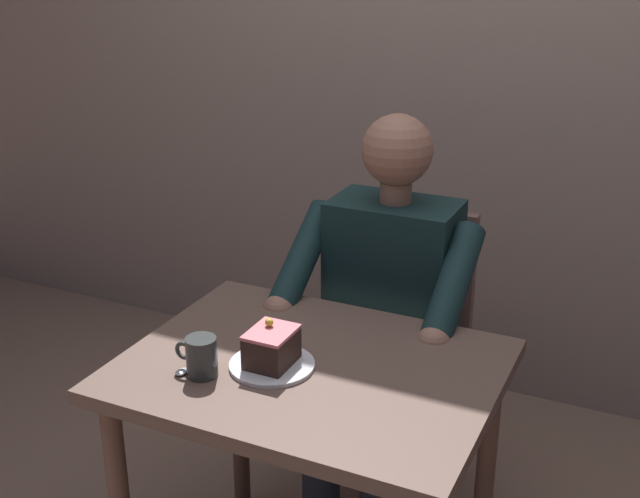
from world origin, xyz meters
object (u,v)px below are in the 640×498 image
object	(u,v)px
dining_table	(311,404)
cake_slice	(272,347)
seated_person	(382,321)
coffee_cup	(201,356)
dessert_spoon	(189,366)
chair	(401,340)

from	to	relation	value
dining_table	cake_slice	bearing A→B (deg)	34.28
cake_slice	seated_person	bearing A→B (deg)	-98.14
cake_slice	coffee_cup	distance (m)	0.16
dining_table	dessert_spoon	distance (m)	0.30
seated_person	cake_slice	world-z (taller)	seated_person
cake_slice	dessert_spoon	world-z (taller)	cake_slice
cake_slice	dessert_spoon	bearing A→B (deg)	25.98
cake_slice	coffee_cup	xyz separation A→B (m)	(0.13, 0.10, -0.00)
seated_person	dining_table	bearing A→B (deg)	90.00
dessert_spoon	cake_slice	bearing A→B (deg)	-154.02
chair	coffee_cup	distance (m)	0.87
dining_table	dessert_spoon	bearing A→B (deg)	28.64
chair	dessert_spoon	xyz separation A→B (m)	(0.25, 0.78, 0.25)
chair	cake_slice	distance (m)	0.76
dining_table	dessert_spoon	size ratio (longest dim) A/B	6.08
cake_slice	dessert_spoon	distance (m)	0.20
seated_person	dessert_spoon	size ratio (longest dim) A/B	8.60
seated_person	coffee_cup	distance (m)	0.67
coffee_cup	dessert_spoon	distance (m)	0.07
dining_table	chair	size ratio (longest dim) A/B	0.97
chair	seated_person	distance (m)	0.23
seated_person	dessert_spoon	distance (m)	0.66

